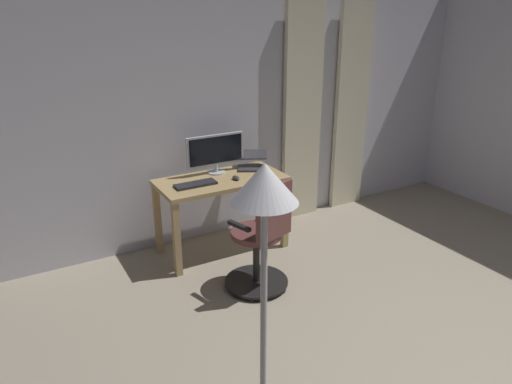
{
  "coord_description": "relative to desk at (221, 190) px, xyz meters",
  "views": [
    {
      "loc": [
        2.53,
        1.15,
        2.29
      ],
      "look_at": [
        0.63,
        -2.18,
        0.81
      ],
      "focal_mm": 33.48,
      "sensor_mm": 36.0,
      "label": 1
    }
  ],
  "objects": [
    {
      "name": "computer_monitor",
      "position": [
        -0.04,
        -0.18,
        0.34
      ],
      "size": [
        0.61,
        0.18,
        0.39
      ],
      "color": "#B7BCC1",
      "rests_on": "desk"
    },
    {
      "name": "desk",
      "position": [
        0.0,
        0.0,
        0.0
      ],
      "size": [
        1.23,
        0.6,
        0.76
      ],
      "color": "tan",
      "rests_on": "ground"
    },
    {
      "name": "laptop",
      "position": [
        -0.43,
        -0.14,
        0.17
      ],
      "size": [
        0.41,
        0.42,
        0.15
      ],
      "rotation": [
        0.0,
        0.0,
        -0.49
      ],
      "color": "#333338",
      "rests_on": "desk"
    },
    {
      "name": "computer_keyboard",
      "position": [
        0.29,
        0.06,
        0.13
      ],
      "size": [
        0.39,
        0.14,
        0.02
      ],
      "primitive_type": "cube",
      "color": "#232328",
      "rests_on": "desk"
    },
    {
      "name": "curtain_right_panel",
      "position": [
        -1.17,
        -0.34,
        0.54
      ],
      "size": [
        0.47,
        0.06,
        2.37
      ],
      "primitive_type": "cube",
      "color": "beige",
      "rests_on": "ground"
    },
    {
      "name": "back_room_partition",
      "position": [
        -0.68,
        -0.45,
        0.73
      ],
      "size": [
        5.47,
        0.1,
        2.75
      ],
      "primitive_type": "cube",
      "color": "silver",
      "rests_on": "ground"
    },
    {
      "name": "computer_mouse",
      "position": [
        -0.11,
        0.1,
        0.14
      ],
      "size": [
        0.06,
        0.1,
        0.04
      ],
      "primitive_type": "ellipsoid",
      "color": "#333338",
      "rests_on": "desk"
    },
    {
      "name": "office_chair",
      "position": [
        0.03,
        0.83,
        -0.18
      ],
      "size": [
        0.56,
        0.56,
        1.0
      ],
      "rotation": [
        0.0,
        0.0,
        3.42
      ],
      "color": "black",
      "rests_on": "ground"
    },
    {
      "name": "cell_phone_by_monitor",
      "position": [
        -0.36,
        0.2,
        0.12
      ],
      "size": [
        0.14,
        0.16,
        0.01
      ],
      "primitive_type": "cube",
      "rotation": [
        0.0,
        0.0,
        -0.58
      ],
      "color": "#333338",
      "rests_on": "desk"
    },
    {
      "name": "curtain_left_panel",
      "position": [
        -1.87,
        -0.34,
        0.54
      ],
      "size": [
        0.44,
        0.06,
        2.37
      ],
      "primitive_type": "cube",
      "color": "beige",
      "rests_on": "ground"
    },
    {
      "name": "floor_lamp",
      "position": [
        0.95,
        2.42,
        0.74
      ],
      "size": [
        0.28,
        0.28,
        1.73
      ],
      "color": "black",
      "rests_on": "ground"
    }
  ]
}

